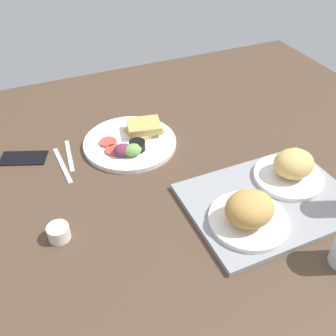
% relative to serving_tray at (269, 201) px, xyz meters
% --- Properties ---
extents(ground_plane, '(1.90, 1.50, 0.03)m').
position_rel_serving_tray_xyz_m(ground_plane, '(0.20, -0.24, -0.02)').
color(ground_plane, '#4C3828').
extents(serving_tray, '(0.45, 0.33, 0.02)m').
position_rel_serving_tray_xyz_m(serving_tray, '(0.00, 0.00, 0.00)').
color(serving_tray, gray).
rests_on(serving_tray, ground_plane).
extents(bread_plate_near, '(0.20, 0.20, 0.10)m').
position_rel_serving_tray_xyz_m(bread_plate_near, '(-0.10, -0.05, 0.05)').
color(bread_plate_near, white).
rests_on(bread_plate_near, serving_tray).
extents(bread_plate_far, '(0.21, 0.21, 0.10)m').
position_rel_serving_tray_xyz_m(bread_plate_far, '(0.11, 0.05, 0.05)').
color(bread_plate_far, white).
rests_on(bread_plate_far, serving_tray).
extents(plate_with_salad, '(0.31, 0.31, 0.05)m').
position_rel_serving_tray_xyz_m(plate_with_salad, '(0.26, -0.41, 0.01)').
color(plate_with_salad, white).
rests_on(plate_with_salad, ground_plane).
extents(espresso_cup, '(0.06, 0.06, 0.04)m').
position_rel_serving_tray_xyz_m(espresso_cup, '(0.56, -0.10, 0.01)').
color(espresso_cup, silver).
rests_on(espresso_cup, ground_plane).
extents(fork, '(0.03, 0.17, 0.01)m').
position_rel_serving_tray_xyz_m(fork, '(0.47, -0.43, -0.01)').
color(fork, '#B7B7BC').
rests_on(fork, ground_plane).
extents(knife, '(0.03, 0.19, 0.01)m').
position_rel_serving_tray_xyz_m(knife, '(0.50, -0.39, -0.01)').
color(knife, '#B7B7BC').
rests_on(knife, ground_plane).
extents(cell_phone, '(0.16, 0.12, 0.01)m').
position_rel_serving_tray_xyz_m(cell_phone, '(0.60, -0.48, -0.00)').
color(cell_phone, black).
rests_on(cell_phone, ground_plane).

